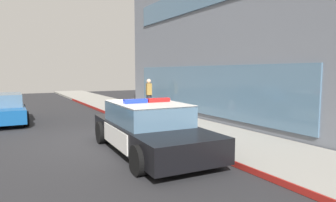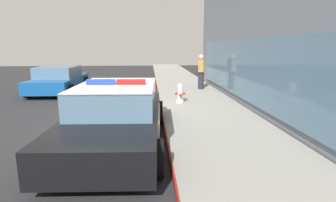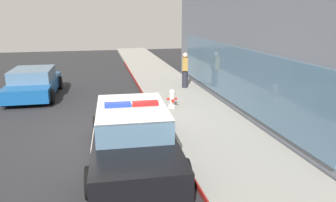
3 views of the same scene
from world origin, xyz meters
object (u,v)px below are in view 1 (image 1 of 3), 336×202
(car_far_lane, at_px, (0,109))
(pedestrian_on_sidewalk, at_px, (149,95))
(fire_hydrant, at_px, (152,113))
(police_cruiser, at_px, (149,128))

(car_far_lane, height_order, pedestrian_on_sidewalk, pedestrian_on_sidewalk)
(car_far_lane, bearing_deg, fire_hydrant, -121.61)
(fire_hydrant, xyz_separation_m, pedestrian_on_sidewalk, (-3.23, 1.41, 0.51))
(car_far_lane, xyz_separation_m, pedestrian_on_sidewalk, (0.32, 7.02, 0.38))
(police_cruiser, bearing_deg, fire_hydrant, 155.44)
(police_cruiser, distance_m, fire_hydrant, 4.23)
(police_cruiser, height_order, fire_hydrant, police_cruiser)
(fire_hydrant, height_order, car_far_lane, car_far_lane)
(car_far_lane, bearing_deg, police_cruiser, -152.52)
(police_cruiser, distance_m, pedestrian_on_sidewalk, 7.76)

